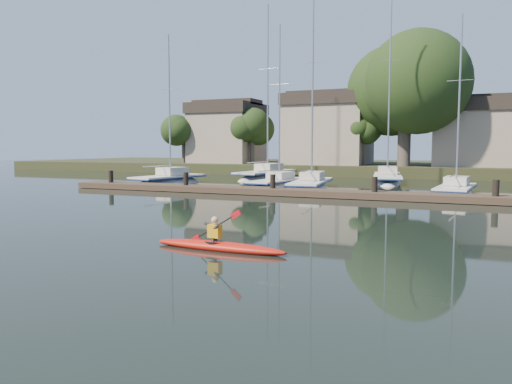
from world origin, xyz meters
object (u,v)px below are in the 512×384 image
at_px(sailboat_0, 169,187).
at_px(sailboat_2, 311,192).
at_px(sailboat_5, 266,181).
at_px(sailboat_1, 278,189).
at_px(dock, 321,193).
at_px(sailboat_6, 387,185).
at_px(kayak, 218,244).
at_px(sailboat_3, 455,198).

xyz_separation_m(sailboat_0, sailboat_2, (11.31, -0.10, 0.03)).
bearing_deg(sailboat_5, sailboat_1, -57.55).
distance_m(sailboat_0, sailboat_1, 8.68).
bearing_deg(dock, sailboat_0, 160.96).
bearing_deg(sailboat_6, kayak, -99.58).
relative_size(sailboat_1, sailboat_2, 0.86).
distance_m(dock, sailboat_2, 4.93).
xyz_separation_m(sailboat_2, sailboat_6, (3.75, 8.42, -0.01)).
bearing_deg(kayak, sailboat_0, 128.16).
relative_size(sailboat_0, sailboat_5, 0.75).
xyz_separation_m(dock, sailboat_0, (-13.31, 4.59, -0.41)).
distance_m(sailboat_3, sailboat_6, 10.44).
distance_m(dock, sailboat_0, 14.09).
relative_size(sailboat_0, sailboat_2, 0.87).
distance_m(kayak, sailboat_0, 24.93).
height_order(dock, sailboat_6, sailboat_6).
relative_size(dock, sailboat_0, 2.71).
height_order(sailboat_1, sailboat_5, sailboat_5).
bearing_deg(sailboat_6, sailboat_3, -68.50).
bearing_deg(kayak, dock, 97.19).
xyz_separation_m(kayak, sailboat_2, (-3.44, 19.99, -0.34)).
relative_size(sailboat_1, sailboat_6, 0.75).
bearing_deg(dock, sailboat_6, 82.30).
relative_size(sailboat_3, sailboat_6, 0.71).
bearing_deg(sailboat_3, dock, -145.73).
height_order(dock, sailboat_5, sailboat_5).
height_order(sailboat_0, sailboat_6, sailboat_6).
relative_size(sailboat_5, sailboat_6, 1.01).
relative_size(kayak, sailboat_5, 0.25).
distance_m(sailboat_1, sailboat_3, 11.77).
xyz_separation_m(sailboat_3, sailboat_6, (-5.29, 9.00, -0.02)).
bearing_deg(sailboat_6, sailboat_2, -122.96).
height_order(sailboat_3, sailboat_5, sailboat_5).
xyz_separation_m(dock, sailboat_5, (-8.92, 13.53, -0.41)).
distance_m(kayak, sailboat_1, 21.60).
height_order(kayak, sailboat_2, sailboat_2).
bearing_deg(sailboat_2, dock, -72.82).
bearing_deg(sailboat_6, sailboat_5, 167.71).
bearing_deg(kayak, sailboat_2, 101.64).
xyz_separation_m(sailboat_0, sailboat_3, (20.35, -0.68, 0.03)).
height_order(sailboat_1, sailboat_2, sailboat_2).
bearing_deg(sailboat_1, kayak, -66.58).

